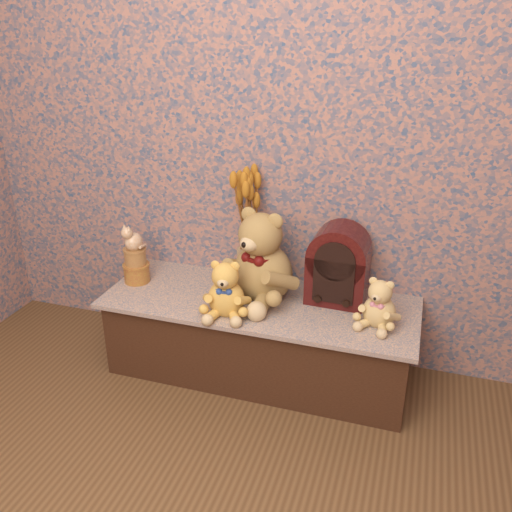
# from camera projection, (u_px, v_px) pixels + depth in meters

# --- Properties ---
(display_shelf) EXTENTS (1.41, 0.53, 0.38)m
(display_shelf) POSITION_uv_depth(u_px,v_px,m) (259.00, 336.00, 2.52)
(display_shelf) COLOR #3B5279
(display_shelf) RESTS_ON ground
(teddy_large) EXTENTS (0.48, 0.52, 0.45)m
(teddy_large) POSITION_uv_depth(u_px,v_px,m) (263.00, 251.00, 2.40)
(teddy_large) COLOR olive
(teddy_large) RESTS_ON display_shelf
(teddy_medium) EXTENTS (0.25, 0.28, 0.27)m
(teddy_medium) POSITION_uv_depth(u_px,v_px,m) (226.00, 285.00, 2.29)
(teddy_medium) COLOR gold
(teddy_medium) RESTS_ON display_shelf
(teddy_small) EXTENTS (0.23, 0.25, 0.23)m
(teddy_small) POSITION_uv_depth(u_px,v_px,m) (380.00, 300.00, 2.21)
(teddy_small) COLOR #DFAD6A
(teddy_small) RESTS_ON display_shelf
(cathedral_radio) EXTENTS (0.27, 0.19, 0.36)m
(cathedral_radio) POSITION_uv_depth(u_px,v_px,m) (339.00, 264.00, 2.38)
(cathedral_radio) COLOR #370A0B
(cathedral_radio) RESTS_ON display_shelf
(ceramic_vase) EXTENTS (0.14, 0.14, 0.18)m
(ceramic_vase) POSITION_uv_depth(u_px,v_px,m) (248.00, 266.00, 2.56)
(ceramic_vase) COLOR tan
(ceramic_vase) RESTS_ON display_shelf
(dried_stalks) EXTENTS (0.27, 0.27, 0.40)m
(dried_stalks) POSITION_uv_depth(u_px,v_px,m) (248.00, 208.00, 2.45)
(dried_stalks) COLOR #B86C1D
(dried_stalks) RESTS_ON ceramic_vase
(biscuit_tin_lower) EXTENTS (0.16, 0.16, 0.09)m
(biscuit_tin_lower) POSITION_uv_depth(u_px,v_px,m) (137.00, 273.00, 2.60)
(biscuit_tin_lower) COLOR gold
(biscuit_tin_lower) RESTS_ON display_shelf
(biscuit_tin_upper) EXTENTS (0.12, 0.12, 0.08)m
(biscuit_tin_upper) POSITION_uv_depth(u_px,v_px,m) (135.00, 257.00, 2.57)
(biscuit_tin_upper) COLOR tan
(biscuit_tin_upper) RESTS_ON biscuit_tin_lower
(cat_figurine) EXTENTS (0.13, 0.14, 0.13)m
(cat_figurine) POSITION_uv_depth(u_px,v_px,m) (133.00, 236.00, 2.53)
(cat_figurine) COLOR silver
(cat_figurine) RESTS_ON biscuit_tin_upper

